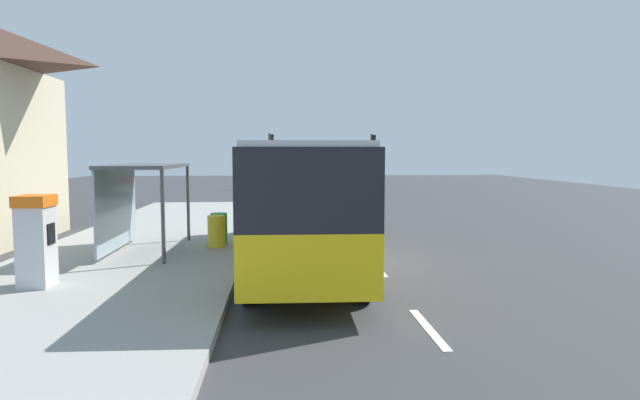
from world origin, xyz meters
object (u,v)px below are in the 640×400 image
Objects in this scene: ticket_machine at (36,240)px; recycling_bin_green at (219,228)px; white_van at (340,176)px; sedan_near at (328,176)px; bus_shelter at (135,185)px; bus at (301,197)px; traffic_light_near_side at (373,152)px; traffic_light_far_side at (271,152)px; recycling_bin_yellow at (216,231)px.

recycling_bin_green is (3.21, 5.38, -0.52)m from ticket_machine.
white_van is 1.19× the size of sedan_near.
sedan_near is 1.11× the size of bus_shelter.
ticket_machine is at bearing -108.30° from white_van.
bus is 11.63× the size of recycling_bin_green.
traffic_light_near_side is at bearing 68.30° from bus_shelter.
traffic_light_far_side is (-5.40, -6.23, 2.35)m from sedan_near.
bus is 2.35× the size of traffic_light_far_side.
recycling_bin_green is 29.64m from traffic_light_far_side.
traffic_light_near_side is at bearing -5.31° from traffic_light_far_side.
traffic_light_near_side is at bearing 56.83° from white_van.
traffic_light_near_side reaches higher than bus.
recycling_bin_green is (0.00, 0.70, 0.00)m from recycling_bin_yellow.
bus_shelter reaches higher than white_van.
recycling_bin_green is at bearing -108.67° from traffic_light_near_side.
traffic_light_far_side reaches higher than white_van.
bus_shelter is (-2.21, -1.23, 1.44)m from recycling_bin_green.
bus is 38.68m from sedan_near.
bus is 3.87m from recycling_bin_green.
bus reaches higher than sedan_near.
sedan_near is (0.10, 12.08, -0.55)m from white_van.
recycling_bin_yellow is 2.69m from bus_shelter.
traffic_light_far_side is (-5.30, 5.85, 1.80)m from white_van.
traffic_light_near_side is at bearing 69.26° from ticket_machine.
bus reaches higher than recycling_bin_yellow.
white_van reaches higher than recycling_bin_yellow.
bus is 5.69× the size of ticket_machine.
recycling_bin_yellow is 0.20× the size of traffic_light_far_side.
traffic_light_near_side is (3.21, -7.03, 2.32)m from sedan_near.
white_van is 25.19m from recycling_bin_yellow.
bus reaches higher than ticket_machine.
recycling_bin_green is at bearing -105.14° from white_van.
traffic_light_near_side is 8.64m from traffic_light_far_side.
recycling_bin_green is at bearing 29.15° from bus_shelter.
traffic_light_far_side is at bearing -130.91° from sedan_near.
recycling_bin_yellow is at bearing 55.61° from ticket_machine.
traffic_light_near_side reaches higher than recycling_bin_green.
sedan_near is 8.06m from traffic_light_near_side.
recycling_bin_green is 0.20× the size of traffic_light_far_side.
sedan_near is 4.68× the size of recycling_bin_green.
recycling_bin_green is (-6.40, -23.66, -0.69)m from white_van.
recycling_bin_yellow is at bearing -108.26° from traffic_light_near_side.
traffic_light_far_side is at bearing 83.84° from bus_shelter.
white_van is at bearing -47.86° from traffic_light_far_side.
bus_shelter reaches higher than recycling_bin_green.
ticket_machine is 5.70m from recycling_bin_yellow.
bus is 2.48× the size of sedan_near.
traffic_light_far_side reaches higher than recycling_bin_green.
bus_shelter is (-3.32, -30.75, -1.04)m from traffic_light_far_side.
recycling_bin_green is 0.24× the size of bus_shelter.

